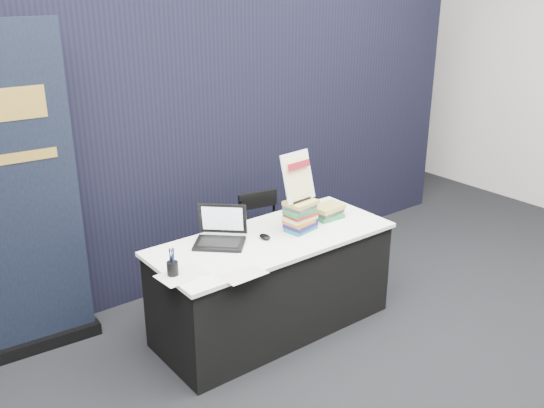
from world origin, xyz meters
The scene contains 15 objects.
floor centered at (0.00, 0.00, 0.00)m, with size 8.00×8.00×0.00m, color black.
wall_back centered at (0.00, 4.00, 1.75)m, with size 8.00×0.02×3.50m, color beige.
drape_partition centered at (0.00, 1.60, 1.20)m, with size 6.00×0.08×2.40m, color black.
display_table centered at (0.00, 0.55, 0.38)m, with size 1.80×0.75×0.75m.
laptop centered at (-0.38, 0.71, 0.81)m, with size 0.42×0.47×0.26m.
mouse centered at (-0.06, 0.56, 0.77)m, with size 0.06×0.10×0.03m, color black.
brochure_left centered at (-0.82, 0.44, 0.75)m, with size 0.30×0.21×0.00m, color silver.
brochure_mid centered at (-0.50, 0.22, 0.75)m, with size 0.28×0.20×0.00m, color beige.
brochure_right centered at (-0.44, 0.38, 0.75)m, with size 0.29×0.21×0.00m, color white.
pen_cup centered at (-0.86, 0.47, 0.80)m, with size 0.07×0.07×0.09m, color black.
book_stack_tall centered at (0.24, 0.53, 0.86)m, with size 0.23×0.19×0.23m.
book_stack_short centered at (0.56, 0.58, 0.80)m, with size 0.24×0.19×0.10m.
info_sign centered at (0.24, 0.56, 1.15)m, with size 0.28×0.15×0.37m.
pullup_banner centered at (-1.56, 1.35, 1.01)m, with size 0.98×0.17×2.29m.
stacking_chair centered at (0.38, 1.11, 0.45)m, with size 0.42×0.43×0.81m.
Camera 1 is at (-2.45, -2.61, 2.54)m, focal length 40.00 mm.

